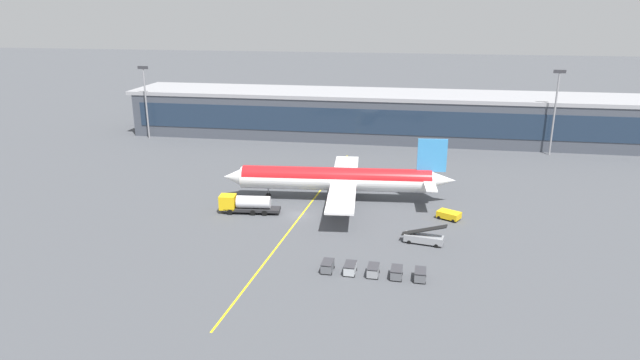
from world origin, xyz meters
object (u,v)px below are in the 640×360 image
(baggage_cart_0, at_px, (328,266))
(baggage_cart_1, at_px, (350,268))
(baggage_cart_4, at_px, (420,275))
(pushback_tug, at_px, (448,214))
(fuel_tanker, at_px, (246,204))
(baggage_cart_2, at_px, (373,270))
(belt_loader, at_px, (424,238))
(baggage_cart_3, at_px, (396,273))
(main_airliner, at_px, (337,179))

(baggage_cart_0, relative_size, baggage_cart_1, 1.00)
(baggage_cart_4, bearing_deg, pushback_tug, 78.18)
(fuel_tanker, relative_size, baggage_cart_4, 4.06)
(fuel_tanker, height_order, baggage_cart_0, fuel_tanker)
(baggage_cart_2, bearing_deg, belt_loader, 59.96)
(pushback_tug, bearing_deg, baggage_cart_3, -109.12)
(pushback_tug, distance_m, baggage_cart_1, 27.38)
(baggage_cart_0, bearing_deg, fuel_tanker, 131.78)
(baggage_cart_2, bearing_deg, fuel_tanker, 140.13)
(baggage_cart_3, height_order, baggage_cart_4, same)
(fuel_tanker, height_order, baggage_cart_2, fuel_tanker)
(baggage_cart_2, height_order, baggage_cart_4, same)
(main_airliner, bearing_deg, pushback_tug, -17.64)
(main_airliner, xyz_separation_m, baggage_cart_4, (15.53, -30.06, -3.47))
(main_airliner, distance_m, baggage_cart_2, 31.39)
(belt_loader, distance_m, baggage_cart_0, 17.83)
(baggage_cart_1, relative_size, baggage_cart_4, 1.00)
(belt_loader, relative_size, baggage_cart_2, 2.60)
(fuel_tanker, height_order, baggage_cart_3, fuel_tanker)
(baggage_cart_4, bearing_deg, baggage_cart_0, 177.95)
(main_airliner, relative_size, pushback_tug, 9.95)
(baggage_cart_0, bearing_deg, pushback_tug, 52.50)
(pushback_tug, bearing_deg, baggage_cart_2, -115.90)
(baggage_cart_1, relative_size, baggage_cart_2, 1.00)
(belt_loader, height_order, baggage_cart_0, belt_loader)
(pushback_tug, distance_m, baggage_cart_3, 24.81)
(baggage_cart_0, bearing_deg, baggage_cart_4, -2.05)
(baggage_cart_2, distance_m, baggage_cart_3, 3.20)
(belt_loader, distance_m, baggage_cart_4, 12.29)
(pushback_tug, bearing_deg, fuel_tanker, -175.26)
(fuel_tanker, xyz_separation_m, pushback_tug, (35.71, 2.96, -0.90))
(main_airliner, bearing_deg, baggage_cart_4, -62.68)
(belt_loader, bearing_deg, baggage_cart_1, -130.43)
(main_airliner, bearing_deg, fuel_tanker, -148.17)
(belt_loader, bearing_deg, baggage_cart_3, -107.21)
(baggage_cart_1, height_order, baggage_cart_2, same)
(fuel_tanker, bearing_deg, pushback_tug, 4.74)
(main_airliner, xyz_separation_m, baggage_cart_3, (12.33, -29.94, -3.47))
(baggage_cart_3, bearing_deg, baggage_cart_4, -2.05)
(belt_loader, relative_size, baggage_cart_0, 2.60)
(belt_loader, relative_size, baggage_cart_1, 2.60)
(baggage_cart_2, xyz_separation_m, baggage_cart_4, (6.40, -0.23, 0.00))
(belt_loader, xyz_separation_m, baggage_cart_4, (-0.57, -12.27, -0.21))
(fuel_tanker, bearing_deg, baggage_cart_4, -33.78)
(pushback_tug, xyz_separation_m, baggage_cart_1, (-14.52, -23.21, -0.07))
(baggage_cart_3, bearing_deg, baggage_cart_2, 177.95)
(fuel_tanker, distance_m, baggage_cart_4, 37.05)
(main_airliner, xyz_separation_m, baggage_cart_1, (5.93, -29.72, -3.47))
(belt_loader, bearing_deg, baggage_cart_4, -92.64)
(belt_loader, height_order, baggage_cart_3, belt_loader)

